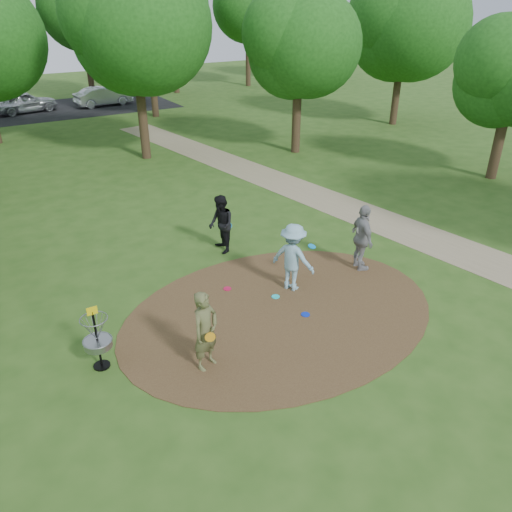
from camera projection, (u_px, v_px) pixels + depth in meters
ground at (280, 313)px, 12.76m from camera, size 100.00×100.00×0.00m
dirt_clearing at (280, 312)px, 12.75m from camera, size 8.40×8.40×0.02m
footpath at (404, 230)px, 17.27m from camera, size 7.55×39.89×0.01m
parking_lot at (74, 107)px, 36.39m from camera, size 14.00×8.00×0.01m
player_observer_with_disc at (206, 331)px, 10.49m from camera, size 0.80×0.70×1.86m
player_throwing_with_disc at (293, 258)px, 13.38m from camera, size 1.39×1.43×1.92m
player_walking_with_disc at (221, 224)px, 15.42m from camera, size 0.83×0.99×1.84m
player_waiting_with_disc at (362, 238)px, 14.36m from camera, size 0.82×1.27×2.01m
disc_ground_cyan at (276, 297)px, 13.38m from camera, size 0.22×0.22×0.02m
disc_ground_blue at (305, 314)px, 12.63m from camera, size 0.22×0.22×0.02m
disc_ground_red at (227, 289)px, 13.74m from camera, size 0.22×0.22×0.02m
car_left at (24, 102)px, 34.42m from camera, size 4.53×2.52×1.46m
car_right at (103, 96)px, 36.68m from camera, size 4.23×1.83×1.35m
disc_golf_basket at (96, 334)px, 10.50m from camera, size 0.63×0.63×1.54m
tree_ring at (178, 52)px, 18.66m from camera, size 37.88×45.47×9.38m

